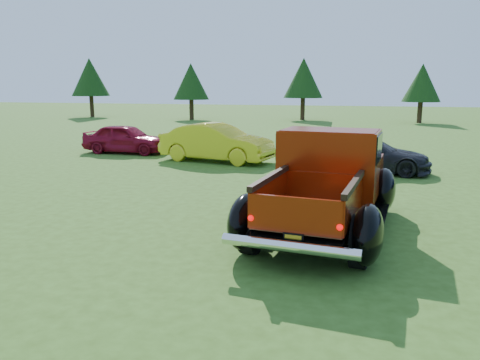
{
  "coord_description": "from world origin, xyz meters",
  "views": [
    {
      "loc": [
        2.0,
        -7.96,
        2.78
      ],
      "look_at": [
        -0.17,
        0.2,
        1.08
      ],
      "focal_mm": 35.0,
      "sensor_mm": 36.0,
      "label": 1
    }
  ],
  "objects_px": {
    "tree_mid_left": "(303,78)",
    "pickup_truck": "(329,181)",
    "show_car_red": "(126,139)",
    "tree_mid_right": "(422,83)",
    "tree_west": "(191,82)",
    "show_car_grey": "(367,154)",
    "tree_far_west": "(90,77)",
    "show_car_yellow": "(216,143)"
  },
  "relations": [
    {
      "from": "pickup_truck",
      "to": "tree_mid_left",
      "type": "bearing_deg",
      "value": 104.45
    },
    {
      "from": "tree_west",
      "to": "tree_mid_right",
      "type": "height_order",
      "value": "tree_west"
    },
    {
      "from": "pickup_truck",
      "to": "show_car_grey",
      "type": "relative_size",
      "value": 1.35
    },
    {
      "from": "tree_mid_left",
      "to": "show_car_yellow",
      "type": "height_order",
      "value": "tree_mid_left"
    },
    {
      "from": "show_car_red",
      "to": "tree_mid_right",
      "type": "bearing_deg",
      "value": -33.97
    },
    {
      "from": "show_car_red",
      "to": "show_car_yellow",
      "type": "distance_m",
      "value": 4.49
    },
    {
      "from": "show_car_yellow",
      "to": "show_car_grey",
      "type": "height_order",
      "value": "show_car_yellow"
    },
    {
      "from": "show_car_yellow",
      "to": "show_car_grey",
      "type": "relative_size",
      "value": 1.06
    },
    {
      "from": "pickup_truck",
      "to": "show_car_grey",
      "type": "bearing_deg",
      "value": 89.28
    },
    {
      "from": "tree_mid_left",
      "to": "tree_west",
      "type": "bearing_deg",
      "value": -167.47
    },
    {
      "from": "tree_west",
      "to": "pickup_truck",
      "type": "bearing_deg",
      "value": -64.22
    },
    {
      "from": "tree_far_west",
      "to": "tree_west",
      "type": "xyz_separation_m",
      "value": [
        10.0,
        -1.0,
        -0.41
      ]
    },
    {
      "from": "show_car_red",
      "to": "tree_west",
      "type": "bearing_deg",
      "value": 12.62
    },
    {
      "from": "tree_far_west",
      "to": "tree_mid_right",
      "type": "bearing_deg",
      "value": -0.0
    },
    {
      "from": "pickup_truck",
      "to": "show_car_grey",
      "type": "xyz_separation_m",
      "value": [
        0.77,
        6.43,
        -0.34
      ]
    },
    {
      "from": "tree_far_west",
      "to": "pickup_truck",
      "type": "bearing_deg",
      "value": -50.82
    },
    {
      "from": "tree_far_west",
      "to": "show_car_red",
      "type": "distance_m",
      "value": 25.05
    },
    {
      "from": "show_car_yellow",
      "to": "tree_mid_left",
      "type": "bearing_deg",
      "value": 10.12
    },
    {
      "from": "tree_mid_right",
      "to": "pickup_truck",
      "type": "bearing_deg",
      "value": -99.2
    },
    {
      "from": "tree_far_west",
      "to": "tree_west",
      "type": "relative_size",
      "value": 1.13
    },
    {
      "from": "tree_mid_left",
      "to": "pickup_truck",
      "type": "height_order",
      "value": "tree_mid_left"
    },
    {
      "from": "show_car_yellow",
      "to": "show_car_red",
      "type": "bearing_deg",
      "value": 86.25
    },
    {
      "from": "tree_west",
      "to": "show_car_grey",
      "type": "xyz_separation_m",
      "value": [
        14.13,
        -21.23,
        -2.53
      ]
    },
    {
      "from": "tree_mid_left",
      "to": "pickup_truck",
      "type": "xyz_separation_m",
      "value": [
        4.36,
        -29.66,
        -2.46
      ]
    },
    {
      "from": "tree_mid_left",
      "to": "pickup_truck",
      "type": "relative_size",
      "value": 0.92
    },
    {
      "from": "tree_west",
      "to": "show_car_red",
      "type": "height_order",
      "value": "tree_west"
    },
    {
      "from": "tree_west",
      "to": "pickup_truck",
      "type": "xyz_separation_m",
      "value": [
        13.36,
        -27.66,
        -2.19
      ]
    },
    {
      "from": "tree_far_west",
      "to": "tree_west",
      "type": "distance_m",
      "value": 10.06
    },
    {
      "from": "tree_mid_left",
      "to": "tree_mid_right",
      "type": "distance_m",
      "value": 9.06
    },
    {
      "from": "tree_west",
      "to": "show_car_grey",
      "type": "height_order",
      "value": "tree_west"
    },
    {
      "from": "show_car_yellow",
      "to": "show_car_grey",
      "type": "xyz_separation_m",
      "value": [
        5.42,
        -0.78,
        -0.12
      ]
    },
    {
      "from": "tree_mid_left",
      "to": "tree_mid_right",
      "type": "height_order",
      "value": "tree_mid_left"
    },
    {
      "from": "tree_far_west",
      "to": "show_car_red",
      "type": "xyz_separation_m",
      "value": [
        14.36,
        -20.32,
        -2.91
      ]
    },
    {
      "from": "tree_far_west",
      "to": "show_car_red",
      "type": "height_order",
      "value": "tree_far_west"
    },
    {
      "from": "tree_mid_left",
      "to": "tree_mid_right",
      "type": "bearing_deg",
      "value": -6.34
    },
    {
      "from": "tree_far_west",
      "to": "tree_west",
      "type": "bearing_deg",
      "value": -5.71
    },
    {
      "from": "show_car_red",
      "to": "pickup_truck",
      "type": "bearing_deg",
      "value": -132.91
    },
    {
      "from": "tree_far_west",
      "to": "pickup_truck",
      "type": "relative_size",
      "value": 0.96
    },
    {
      "from": "tree_far_west",
      "to": "tree_west",
      "type": "height_order",
      "value": "tree_far_west"
    },
    {
      "from": "show_car_red",
      "to": "show_car_grey",
      "type": "height_order",
      "value": "show_car_red"
    },
    {
      "from": "tree_west",
      "to": "show_car_grey",
      "type": "distance_m",
      "value": 25.63
    },
    {
      "from": "tree_far_west",
      "to": "tree_mid_right",
      "type": "relative_size",
      "value": 1.18
    }
  ]
}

